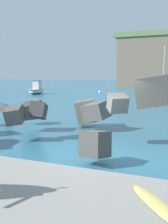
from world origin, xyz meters
The scene contains 7 objects.
ground_plane centered at (0.00, 0.00, 0.00)m, with size 400.00×400.00×0.00m, color #2D6B84.
walkway_path centered at (0.00, -4.00, 0.12)m, with size 48.00×4.40×0.24m, color gray.
breakwater_jetty centered at (0.76, 2.52, 1.21)m, with size 32.49×7.00×2.73m.
spare_surfboard centered at (2.42, -3.31, 0.28)m, with size 1.53×1.79×0.19m.
boat_near_left centered at (-2.08, 32.34, 0.58)m, with size 4.93×5.09×6.89m.
boat_mid_right centered at (-20.60, 27.72, 0.62)m, with size 2.75×5.06×2.03m.
mooring_buoy_inner centered at (-12.13, 32.72, 0.22)m, with size 0.44×0.44×0.44m.
Camera 1 is at (3.08, -8.23, 2.62)m, focal length 44.40 mm.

